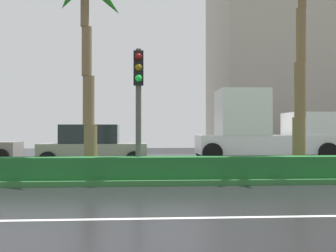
# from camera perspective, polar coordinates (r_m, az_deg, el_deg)

# --- Properties ---
(traffic_signal_median_right) EXTENTS (0.28, 0.43, 3.65)m
(traffic_signal_median_right) POSITION_cam_1_polar(r_m,az_deg,el_deg) (11.81, -4.08, 5.11)
(traffic_signal_median_right) COLOR #4C4C47
(traffic_signal_median_right) RESTS_ON median_strip
(car_in_traffic_third) EXTENTS (4.30, 2.02, 1.72)m
(car_in_traffic_third) POSITION_cam_1_polar(r_m,az_deg,el_deg) (17.21, -10.32, -2.81)
(car_in_traffic_third) COLOR gray
(car_in_traffic_third) RESTS_ON ground_plane
(box_truck_lead) EXTENTS (6.40, 2.64, 3.46)m
(box_truck_lead) POSITION_cam_1_polar(r_m,az_deg,el_deg) (20.65, 12.73, -0.43)
(box_truck_lead) COLOR white
(box_truck_lead) RESTS_ON ground_plane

